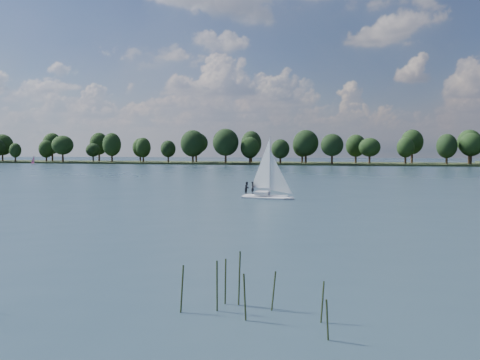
% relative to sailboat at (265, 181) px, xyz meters
% --- Properties ---
extents(ground, '(700.00, 700.00, 0.00)m').
position_rel_sailboat_xyz_m(ground, '(4.91, 62.86, -2.25)').
color(ground, '#233342').
rests_on(ground, ground).
extents(far_shore, '(660.00, 40.00, 1.50)m').
position_rel_sailboat_xyz_m(far_shore, '(4.91, 174.86, -2.25)').
color(far_shore, black).
rests_on(far_shore, ground).
extents(sailboat, '(6.28, 2.52, 8.04)m').
position_rel_sailboat_xyz_m(sailboat, '(0.00, 0.00, 0.00)').
color(sailboat, silver).
rests_on(sailboat, ground).
extents(dinghy_pink, '(2.86, 2.22, 4.29)m').
position_rel_sailboat_xyz_m(dinghy_pink, '(-136.18, 133.63, -1.23)').
color(dinghy_pink, white).
rests_on(dinghy_pink, ground).
extents(treeline, '(562.07, 73.34, 17.55)m').
position_rel_sailboat_xyz_m(treeline, '(-0.82, 170.68, 5.81)').
color(treeline, black).
rests_on(treeline, ground).
extents(reeds, '(61.37, 9.24, 2.04)m').
position_rel_sailboat_xyz_m(reeds, '(4.58, -46.80, -1.40)').
color(reeds, '#283316').
rests_on(reeds, ground).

